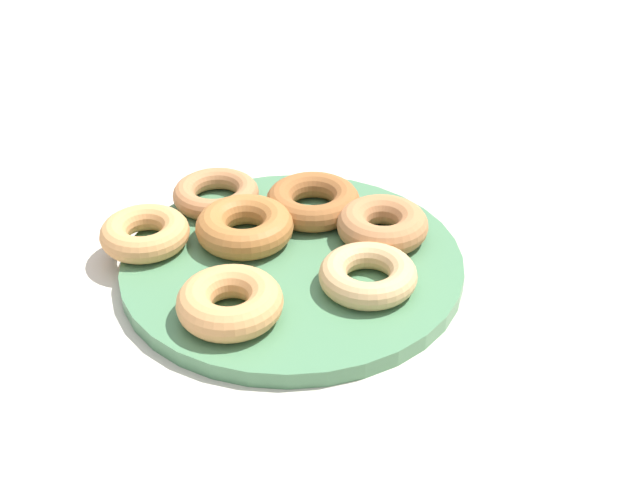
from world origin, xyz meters
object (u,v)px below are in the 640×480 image
(donut_1, at_px, (382,225))
(donut_2, at_px, (243,228))
(donut_6, at_px, (216,194))
(donut_0, at_px, (230,302))
(donut_4, at_px, (145,233))
(donut_plate, at_px, (292,264))
(donut_3, at_px, (371,273))
(donut_5, at_px, (313,201))

(donut_1, relative_size, donut_2, 0.94)
(donut_2, relative_size, donut_6, 1.07)
(donut_0, bearing_deg, donut_6, -136.85)
(donut_4, xyz_separation_m, donut_6, (-0.09, 0.01, -0.00))
(donut_plate, relative_size, donut_3, 3.65)
(donut_plate, distance_m, donut_6, 0.12)
(donut_6, bearing_deg, donut_plate, 72.92)
(donut_6, bearing_deg, donut_5, 113.15)
(donut_3, bearing_deg, donut_2, -86.85)
(donut_1, xyz_separation_m, donut_4, (0.13, -0.18, -0.00))
(donut_4, bearing_deg, donut_6, 175.87)
(donut_5, xyz_separation_m, donut_6, (0.04, -0.09, -0.00))
(donut_3, relative_size, donut_4, 1.03)
(donut_1, xyz_separation_m, donut_5, (-0.00, -0.08, -0.00))
(donut_3, relative_size, donut_6, 0.99)
(donut_0, xyz_separation_m, donut_1, (-0.17, 0.04, -0.00))
(donut_0, height_order, donut_2, same)
(donut_plate, xyz_separation_m, donut_3, (-0.00, 0.08, 0.02))
(donut_0, distance_m, donut_4, 0.14)
(donut_3, bearing_deg, donut_0, -35.49)
(donut_0, distance_m, donut_1, 0.18)
(donut_1, height_order, donut_2, same)
(donut_2, relative_size, donut_3, 1.08)
(donut_0, distance_m, donut_6, 0.18)
(donut_3, bearing_deg, donut_plate, -86.84)
(donut_plate, bearing_deg, donut_5, -159.63)
(donut_plate, bearing_deg, donut_1, 145.05)
(donut_6, bearing_deg, donut_4, -4.13)
(donut_5, bearing_deg, donut_0, 11.41)
(donut_plate, relative_size, donut_5, 3.36)
(donut_4, bearing_deg, donut_0, 73.27)
(donut_1, relative_size, donut_6, 1.00)
(donut_plate, xyz_separation_m, donut_2, (0.00, -0.05, 0.02))
(donut_1, height_order, donut_3, donut_1)
(donut_2, bearing_deg, donut_0, 32.73)
(donut_4, height_order, donut_6, donut_4)
(donut_2, relative_size, donut_4, 1.11)
(donut_0, height_order, donut_4, donut_0)
(donut_3, bearing_deg, donut_5, -123.38)
(donut_3, height_order, donut_5, donut_5)
(donut_plate, xyz_separation_m, donut_6, (-0.04, -0.12, 0.02))
(donut_1, bearing_deg, donut_0, -14.57)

